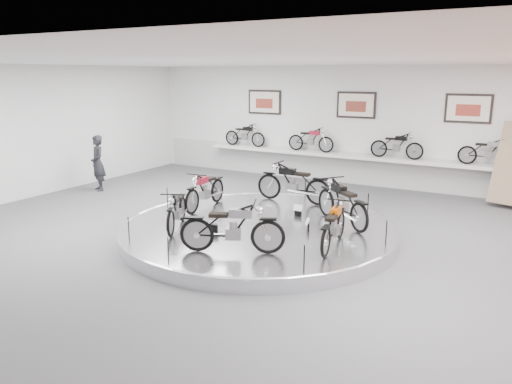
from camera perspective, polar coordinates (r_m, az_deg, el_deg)
The scene contains 22 objects.
floor at distance 11.48m, azimuth -0.45°, elevation -5.55°, with size 16.00×16.00×0.00m, color #4F4F52.
ceiling at distance 10.86m, azimuth -0.49°, elevation 14.83°, with size 16.00×16.00×0.00m, color white.
wall_back at distance 17.36m, azimuth 11.30°, elevation 7.43°, with size 16.00×16.00×0.00m, color white.
wall_left at distance 16.50m, azimuth -25.42°, elevation 6.10°, with size 14.00×14.00×0.00m, color white.
dado_band at distance 17.55m, azimuth 11.07°, elevation 2.71°, with size 15.68×0.04×1.10m, color #BCBCBA.
display_platform at distance 11.68m, azimuth 0.29°, elevation -4.44°, with size 6.40×6.40×0.30m, color silver.
platform_rim at distance 11.65m, azimuth 0.29°, elevation -3.88°, with size 6.40×6.40×0.10m, color #B2B2BA.
shelf at distance 17.21m, azimuth 10.83°, elevation 4.04°, with size 11.00×0.55×0.10m, color silver.
poster_left at distance 18.67m, azimuth 0.98°, elevation 10.24°, with size 1.35×0.06×0.88m, color white.
poster_center at distance 17.27m, azimuth 11.37°, elevation 9.73°, with size 1.35×0.06×0.88m, color white.
poster_right at distance 16.50m, azimuth 23.09°, elevation 8.77°, with size 1.35×0.06×0.88m, color white.
shelf_bike_a at distance 18.91m, azimuth -1.29°, elevation 6.37°, with size 1.22×0.42×0.73m, color black, non-canonical shape.
shelf_bike_b at distance 17.68m, azimuth 6.27°, elevation 5.80°, with size 1.22×0.42×0.73m, color maroon, non-canonical shape.
shelf_bike_c at distance 16.73m, azimuth 15.77°, elevation 4.95°, with size 1.22×0.42×0.73m, color black, non-canonical shape.
shelf_bike_d at distance 16.31m, azimuth 25.00°, elevation 3.99°, with size 1.22×0.42×0.73m, color #A09FA4, non-canonical shape.
bike_a at distance 11.71m, azimuth 9.82°, elevation -1.17°, with size 1.78×0.63×1.04m, color black, non-canonical shape.
bike_b at distance 13.56m, azimuth 4.26°, elevation 1.06°, with size 1.84×0.65×1.08m, color black, non-canonical shape.
bike_c at distance 12.99m, azimuth -5.84°, elevation 0.27°, with size 1.68×0.59×0.99m, color maroon, non-canonical shape.
bike_d at distance 11.38m, azimuth -9.08°, elevation -1.94°, with size 1.53×0.54×0.90m, color black, non-canonical shape.
bike_e at distance 9.71m, azimuth -2.75°, elevation -4.06°, with size 1.76×0.62×1.03m, color #A09FA4, non-canonical shape.
bike_f at distance 10.14m, azimuth 8.87°, elevation -3.81°, with size 1.56×0.55×0.92m, color #B04704, non-canonical shape.
visitor at distance 16.95m, azimuth -17.63°, elevation 3.16°, with size 0.66×0.43×1.80m, color black.
Camera 1 is at (5.45, -9.39, 3.73)m, focal length 35.00 mm.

